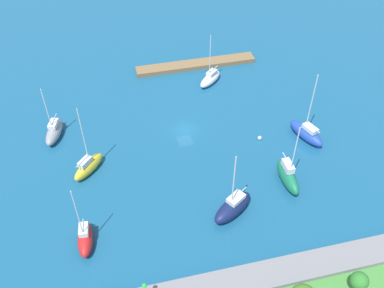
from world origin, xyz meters
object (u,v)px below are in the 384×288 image
at_px(sailboat_green_east_end, 288,176).
at_px(sailboat_white_lone_north, 210,79).
at_px(park_tree_west, 359,281).
at_px(sailboat_gray_by_breakwater, 54,131).
at_px(mooring_buoy_white, 260,138).
at_px(sailboat_yellow_along_channel, 88,166).
at_px(sailboat_red_off_beacon, 85,238).
at_px(sailboat_blue_near_pier, 306,133).
at_px(pier_dock, 196,64).
at_px(sailboat_navy_far_south, 233,207).

xyz_separation_m(sailboat_green_east_end, sailboat_white_lone_north, (4.27, -27.74, -0.42)).
xyz_separation_m(park_tree_west, sailboat_gray_by_breakwater, (34.03, -37.64, -2.64)).
bearing_deg(mooring_buoy_white, sailboat_yellow_along_channel, 1.76).
bearing_deg(mooring_buoy_white, sailboat_green_east_end, 93.19).
relative_size(sailboat_green_east_end, mooring_buoy_white, 17.08).
xyz_separation_m(sailboat_gray_by_breakwater, sailboat_red_off_beacon, (-3.82, 22.62, 0.04)).
xyz_separation_m(sailboat_yellow_along_channel, sailboat_white_lone_north, (-24.35, -18.51, -0.21)).
relative_size(sailboat_yellow_along_channel, sailboat_blue_near_pier, 0.98).
relative_size(pier_dock, park_tree_west, 6.02).
bearing_deg(sailboat_blue_near_pier, sailboat_yellow_along_channel, 69.34).
xyz_separation_m(sailboat_blue_near_pier, sailboat_green_east_end, (6.96, 8.56, 0.21)).
xyz_separation_m(sailboat_gray_by_breakwater, sailboat_yellow_along_channel, (-5.04, 9.51, 0.07)).
xyz_separation_m(sailboat_red_off_beacon, mooring_buoy_white, (-29.28, -13.98, -0.88)).
relative_size(sailboat_blue_near_pier, sailboat_white_lone_north, 1.19).
bearing_deg(sailboat_white_lone_north, sailboat_red_off_beacon, 9.37).
xyz_separation_m(sailboat_blue_near_pier, sailboat_navy_far_south, (16.56, 12.07, 0.04)).
distance_m(sailboat_yellow_along_channel, sailboat_white_lone_north, 30.59).
bearing_deg(park_tree_west, pier_dock, -83.61).
bearing_deg(mooring_buoy_white, sailboat_red_off_beacon, 25.52).
xyz_separation_m(sailboat_yellow_along_channel, sailboat_green_east_end, (-28.62, 9.23, 0.21)).
xyz_separation_m(pier_dock, park_tree_west, (-5.94, 53.03, 3.38)).
bearing_deg(pier_dock, sailboat_navy_far_south, 83.89).
bearing_deg(sailboat_yellow_along_channel, sailboat_gray_by_breakwater, 70.52).
bearing_deg(pier_dock, park_tree_west, 96.39).
relative_size(sailboat_gray_by_breakwater, sailboat_red_off_beacon, 0.92).
relative_size(pier_dock, sailboat_red_off_beacon, 2.24).
distance_m(sailboat_yellow_along_channel, sailboat_green_east_end, 30.07).
bearing_deg(sailboat_yellow_along_channel, sailboat_white_lone_north, -10.18).
bearing_deg(pier_dock, sailboat_blue_near_pier, 116.11).
bearing_deg(pier_dock, sailboat_green_east_end, 99.27).
relative_size(sailboat_blue_near_pier, sailboat_green_east_end, 1.10).
distance_m(pier_dock, sailboat_red_off_beacon, 45.12).
bearing_deg(pier_dock, mooring_buoy_white, 101.77).
bearing_deg(sailboat_gray_by_breakwater, sailboat_yellow_along_channel, 45.09).
distance_m(sailboat_gray_by_breakwater, sailboat_yellow_along_channel, 10.76).
xyz_separation_m(sailboat_blue_near_pier, sailboat_red_off_beacon, (36.81, 12.45, -0.03)).
bearing_deg(sailboat_gray_by_breakwater, sailboat_navy_far_south, 64.39).
distance_m(park_tree_west, sailboat_red_off_beacon, 33.84).
xyz_separation_m(pier_dock, sailboat_blue_near_pier, (-12.53, 25.57, 0.81)).
bearing_deg(sailboat_blue_near_pier, sailboat_red_off_beacon, 89.11).
bearing_deg(sailboat_navy_far_south, sailboat_green_east_end, 167.41).
xyz_separation_m(park_tree_west, sailboat_blue_near_pier, (-6.60, -27.46, -2.57)).
relative_size(sailboat_navy_far_south, sailboat_green_east_end, 1.01).
xyz_separation_m(park_tree_west, sailboat_yellow_along_channel, (28.98, -28.13, -2.57)).
relative_size(pier_dock, sailboat_yellow_along_channel, 2.01).
bearing_deg(sailboat_yellow_along_channel, pier_dock, -0.21).
bearing_deg(sailboat_white_lone_north, sailboat_blue_near_pier, 78.68).
bearing_deg(sailboat_yellow_along_channel, sailboat_navy_far_south, -81.24).
distance_m(sailboat_red_off_beacon, sailboat_white_lone_north, 40.68).
bearing_deg(sailboat_white_lone_north, sailboat_green_east_end, 57.08).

